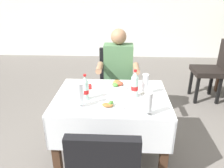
% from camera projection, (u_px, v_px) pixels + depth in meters
% --- Properties ---
extents(ground_plane, '(11.00, 11.00, 0.00)m').
position_uv_depth(ground_plane, '(123.00, 168.00, 2.25)').
color(ground_plane, '#66605B').
extents(main_dining_table, '(1.09, 0.81, 0.74)m').
position_uv_depth(main_dining_table, '(112.00, 111.00, 2.19)').
color(main_dining_table, white).
rests_on(main_dining_table, ground).
extents(chair_far_diner_seat, '(0.44, 0.50, 0.97)m').
position_uv_depth(chair_far_diner_seat, '(115.00, 81.00, 2.93)').
color(chair_far_diner_seat, black).
rests_on(chair_far_diner_seat, ground).
extents(seated_diner_far, '(0.50, 0.46, 1.26)m').
position_uv_depth(seated_diner_far, '(118.00, 73.00, 2.76)').
color(seated_diner_far, '#282D42').
rests_on(seated_diner_far, ground).
extents(plate_near_camera, '(0.24, 0.24, 0.06)m').
position_uv_depth(plate_near_camera, '(110.00, 105.00, 1.92)').
color(plate_near_camera, white).
rests_on(plate_near_camera, main_dining_table).
extents(plate_far_diner, '(0.23, 0.23, 0.07)m').
position_uv_depth(plate_far_diner, '(117.00, 84.00, 2.31)').
color(plate_far_diner, white).
rests_on(plate_far_diner, main_dining_table).
extents(beer_glass_left, '(0.07, 0.07, 0.22)m').
position_uv_depth(beer_glass_left, '(80.00, 95.00, 1.88)').
color(beer_glass_left, white).
rests_on(beer_glass_left, main_dining_table).
extents(beer_glass_middle, '(0.07, 0.07, 0.21)m').
position_uv_depth(beer_glass_middle, '(145.00, 84.00, 2.11)').
color(beer_glass_middle, white).
rests_on(beer_glass_middle, main_dining_table).
extents(beer_glass_right, '(0.07, 0.07, 0.20)m').
position_uv_depth(beer_glass_right, '(148.00, 103.00, 1.76)').
color(beer_glass_right, white).
rests_on(beer_glass_right, main_dining_table).
extents(cola_bottle_primary, '(0.07, 0.07, 0.27)m').
position_uv_depth(cola_bottle_primary, '(135.00, 85.00, 2.06)').
color(cola_bottle_primary, silver).
rests_on(cola_bottle_primary, main_dining_table).
extents(cola_bottle_secondary, '(0.06, 0.06, 0.25)m').
position_uv_depth(cola_bottle_secondary, '(85.00, 89.00, 2.01)').
color(cola_bottle_secondary, silver).
rests_on(cola_bottle_secondary, main_dining_table).
extents(napkin_cutlery_set, '(0.19, 0.20, 0.01)m').
position_uv_depth(napkin_cutlery_set, '(83.00, 87.00, 2.30)').
color(napkin_cutlery_set, maroon).
rests_on(napkin_cutlery_set, main_dining_table).
extents(background_chair_left, '(0.50, 0.44, 0.97)m').
position_uv_depth(background_chair_left, '(214.00, 67.00, 3.45)').
color(background_chair_left, black).
rests_on(background_chair_left, ground).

